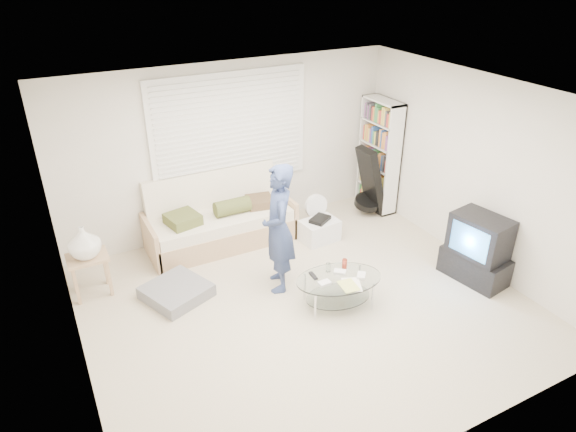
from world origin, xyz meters
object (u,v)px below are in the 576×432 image
futon_sofa (220,222)px  coffee_table (339,283)px  bookshelf (379,156)px  tv_unit (477,249)px

futon_sofa → coffee_table: bearing=-70.8°
futon_sofa → coffee_table: size_ratio=1.83×
bookshelf → tv_unit: bearing=-93.1°
bookshelf → tv_unit: 2.35m
futon_sofa → tv_unit: bearing=-42.9°
bookshelf → coffee_table: (-1.98, -1.96, -0.59)m
coffee_table → bookshelf: bearing=44.7°
futon_sofa → coffee_table: (0.71, -2.04, -0.03)m
tv_unit → bookshelf: bearing=86.9°
tv_unit → coffee_table: size_ratio=0.78×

